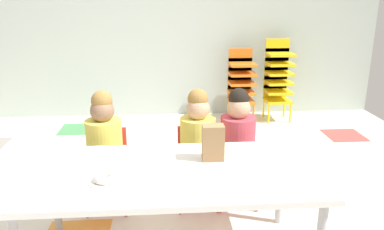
{
  "coord_description": "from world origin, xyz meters",
  "views": [
    {
      "loc": [
        0.16,
        -2.71,
        1.56
      ],
      "look_at": [
        0.33,
        -0.45,
        0.85
      ],
      "focal_mm": 35.86,
      "sensor_mm": 36.0,
      "label": 1
    }
  ],
  "objects_px": {
    "seated_child_middle_seat": "(198,138)",
    "seated_child_near_camera": "(105,140)",
    "craft_table": "(171,178)",
    "seated_child_far_right": "(237,137)",
    "kid_chair_orange_stack": "(241,81)",
    "paper_plate_near_edge": "(106,181)",
    "kid_chair_yellow_stack": "(278,76)",
    "paper_bag_brown": "(213,143)",
    "donut_powdered_on_plate": "(105,178)"
  },
  "relations": [
    {
      "from": "paper_bag_brown",
      "to": "donut_powdered_on_plate",
      "type": "xyz_separation_m",
      "value": [
        -0.61,
        -0.26,
        -0.08
      ]
    },
    {
      "from": "craft_table",
      "to": "kid_chair_yellow_stack",
      "type": "bearing_deg",
      "value": 62.36
    },
    {
      "from": "seated_child_near_camera",
      "to": "kid_chair_yellow_stack",
      "type": "height_order",
      "value": "kid_chair_yellow_stack"
    },
    {
      "from": "craft_table",
      "to": "kid_chair_orange_stack",
      "type": "height_order",
      "value": "kid_chair_orange_stack"
    },
    {
      "from": "seated_child_middle_seat",
      "to": "paper_bag_brown",
      "type": "xyz_separation_m",
      "value": [
        0.05,
        -0.51,
        0.16
      ]
    },
    {
      "from": "seated_child_near_camera",
      "to": "kid_chair_orange_stack",
      "type": "distance_m",
      "value": 2.54
    },
    {
      "from": "kid_chair_yellow_stack",
      "to": "seated_child_middle_seat",
      "type": "bearing_deg",
      "value": -120.15
    },
    {
      "from": "seated_child_middle_seat",
      "to": "craft_table",
      "type": "bearing_deg",
      "value": -108.5
    },
    {
      "from": "paper_bag_brown",
      "to": "donut_powdered_on_plate",
      "type": "distance_m",
      "value": 0.67
    },
    {
      "from": "seated_child_near_camera",
      "to": "kid_chair_orange_stack",
      "type": "xyz_separation_m",
      "value": [
        1.42,
        2.1,
        -0.04
      ]
    },
    {
      "from": "kid_chair_yellow_stack",
      "to": "paper_bag_brown",
      "type": "xyz_separation_m",
      "value": [
        -1.17,
        -2.61,
        0.13
      ]
    },
    {
      "from": "craft_table",
      "to": "seated_child_far_right",
      "type": "height_order",
      "value": "seated_child_far_right"
    },
    {
      "from": "paper_bag_brown",
      "to": "paper_plate_near_edge",
      "type": "height_order",
      "value": "paper_bag_brown"
    },
    {
      "from": "seated_child_middle_seat",
      "to": "kid_chair_yellow_stack",
      "type": "height_order",
      "value": "kid_chair_yellow_stack"
    },
    {
      "from": "craft_table",
      "to": "kid_chair_yellow_stack",
      "type": "height_order",
      "value": "kid_chair_yellow_stack"
    },
    {
      "from": "craft_table",
      "to": "seated_child_near_camera",
      "type": "xyz_separation_m",
      "value": [
        -0.47,
        0.64,
        0.0
      ]
    },
    {
      "from": "paper_bag_brown",
      "to": "donut_powdered_on_plate",
      "type": "bearing_deg",
      "value": -157.24
    },
    {
      "from": "seated_child_far_right",
      "to": "craft_table",
      "type": "bearing_deg",
      "value": -128.77
    },
    {
      "from": "craft_table",
      "to": "donut_powdered_on_plate",
      "type": "bearing_deg",
      "value": -160.24
    },
    {
      "from": "seated_child_far_right",
      "to": "paper_plate_near_edge",
      "type": "relative_size",
      "value": 5.1
    },
    {
      "from": "seated_child_near_camera",
      "to": "craft_table",
      "type": "bearing_deg",
      "value": -53.64
    },
    {
      "from": "seated_child_far_right",
      "to": "kid_chair_yellow_stack",
      "type": "xyz_separation_m",
      "value": [
        0.92,
        2.1,
        0.02
      ]
    },
    {
      "from": "kid_chair_orange_stack",
      "to": "donut_powdered_on_plate",
      "type": "bearing_deg",
      "value": -114.52
    },
    {
      "from": "seated_child_middle_seat",
      "to": "donut_powdered_on_plate",
      "type": "relative_size",
      "value": 7.27
    },
    {
      "from": "seated_child_middle_seat",
      "to": "seated_child_far_right",
      "type": "height_order",
      "value": "same"
    },
    {
      "from": "seated_child_middle_seat",
      "to": "seated_child_far_right",
      "type": "relative_size",
      "value": 1.0
    },
    {
      "from": "seated_child_far_right",
      "to": "paper_bag_brown",
      "type": "xyz_separation_m",
      "value": [
        -0.25,
        -0.51,
        0.16
      ]
    },
    {
      "from": "craft_table",
      "to": "kid_chair_yellow_stack",
      "type": "relative_size",
      "value": 1.64
    },
    {
      "from": "craft_table",
      "to": "donut_powdered_on_plate",
      "type": "xyz_separation_m",
      "value": [
        -0.35,
        -0.13,
        0.08
      ]
    },
    {
      "from": "kid_chair_yellow_stack",
      "to": "kid_chair_orange_stack",
      "type": "bearing_deg",
      "value": -179.98
    },
    {
      "from": "seated_child_middle_seat",
      "to": "kid_chair_orange_stack",
      "type": "distance_m",
      "value": 2.23
    },
    {
      "from": "craft_table",
      "to": "seated_child_middle_seat",
      "type": "distance_m",
      "value": 0.67
    },
    {
      "from": "kid_chair_yellow_stack",
      "to": "paper_plate_near_edge",
      "type": "bearing_deg",
      "value": -121.92
    },
    {
      "from": "seated_child_middle_seat",
      "to": "seated_child_near_camera",
      "type": "bearing_deg",
      "value": 180.0
    },
    {
      "from": "kid_chair_orange_stack",
      "to": "seated_child_far_right",
      "type": "bearing_deg",
      "value": -101.96
    },
    {
      "from": "seated_child_middle_seat",
      "to": "kid_chair_orange_stack",
      "type": "relative_size",
      "value": 1.0
    },
    {
      "from": "seated_child_middle_seat",
      "to": "seated_child_far_right",
      "type": "distance_m",
      "value": 0.3
    },
    {
      "from": "kid_chair_yellow_stack",
      "to": "paper_bag_brown",
      "type": "relative_size",
      "value": 4.73
    },
    {
      "from": "kid_chair_yellow_stack",
      "to": "paper_plate_near_edge",
      "type": "xyz_separation_m",
      "value": [
        -1.78,
        -2.87,
        0.03
      ]
    },
    {
      "from": "seated_child_near_camera",
      "to": "donut_powdered_on_plate",
      "type": "bearing_deg",
      "value": -81.2
    },
    {
      "from": "craft_table",
      "to": "kid_chair_yellow_stack",
      "type": "xyz_separation_m",
      "value": [
        1.43,
        2.74,
        0.02
      ]
    },
    {
      "from": "seated_child_near_camera",
      "to": "paper_plate_near_edge",
      "type": "relative_size",
      "value": 5.1
    },
    {
      "from": "seated_child_middle_seat",
      "to": "kid_chair_yellow_stack",
      "type": "distance_m",
      "value": 2.43
    },
    {
      "from": "craft_table",
      "to": "kid_chair_orange_stack",
      "type": "distance_m",
      "value": 2.9
    },
    {
      "from": "paper_bag_brown",
      "to": "paper_plate_near_edge",
      "type": "bearing_deg",
      "value": -157.24
    },
    {
      "from": "craft_table",
      "to": "seated_child_far_right",
      "type": "xyz_separation_m",
      "value": [
        0.51,
        0.64,
        0.0
      ]
    },
    {
      "from": "paper_plate_near_edge",
      "to": "kid_chair_yellow_stack",
      "type": "bearing_deg",
      "value": 58.08
    },
    {
      "from": "kid_chair_yellow_stack",
      "to": "donut_powdered_on_plate",
      "type": "distance_m",
      "value": 3.38
    },
    {
      "from": "seated_child_far_right",
      "to": "kid_chair_yellow_stack",
      "type": "relative_size",
      "value": 0.88
    },
    {
      "from": "seated_child_near_camera",
      "to": "paper_bag_brown",
      "type": "bearing_deg",
      "value": -34.75
    }
  ]
}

